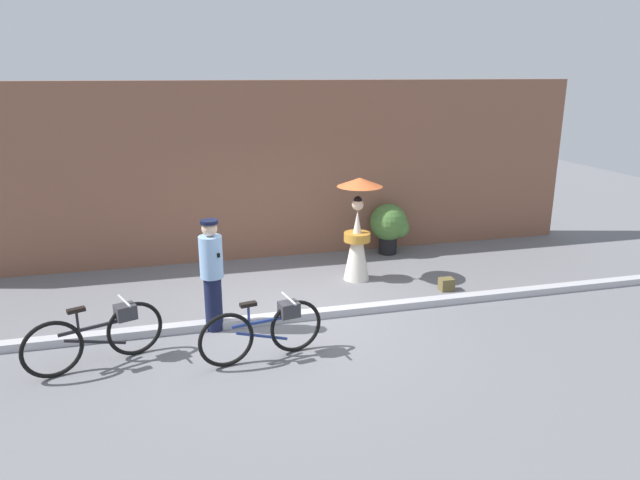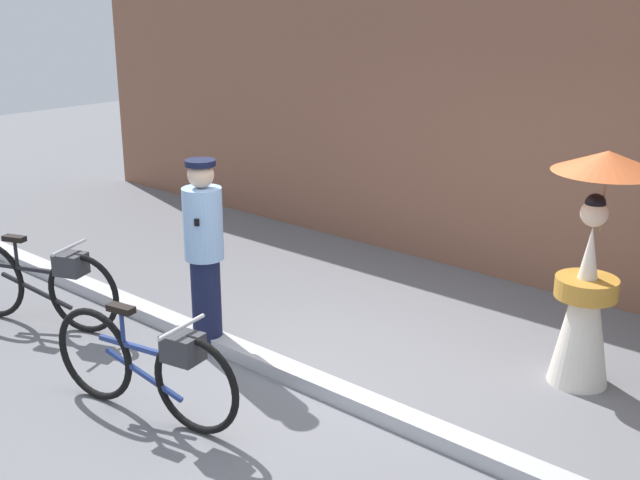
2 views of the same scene
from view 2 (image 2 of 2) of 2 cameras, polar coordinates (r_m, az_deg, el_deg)
name	(u,v)px [view 2 (image 2 of 2)]	position (r m, az deg, el deg)	size (l,w,h in m)	color
ground_plane	(306,386)	(6.63, -0.98, -10.24)	(30.00, 30.00, 0.00)	slate
building_wall	(528,115)	(8.81, 14.44, 8.56)	(14.00, 0.40, 3.58)	brown
sidewalk_curb	(306,379)	(6.60, -0.98, -9.78)	(14.00, 0.20, 0.12)	#B2B2B7
bicycle_near_officer	(149,365)	(6.14, -11.98, -8.59)	(1.72, 0.51, 0.85)	black
bicycle_far_side	(41,282)	(8.01, -19.09, -2.82)	(1.71, 0.74, 0.86)	black
person_officer	(204,250)	(7.02, -8.17, -0.71)	(0.34, 0.34, 1.70)	#141938
person_with_parasol	(590,269)	(6.65, 18.51, -1.96)	(0.83, 0.83, 1.91)	silver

